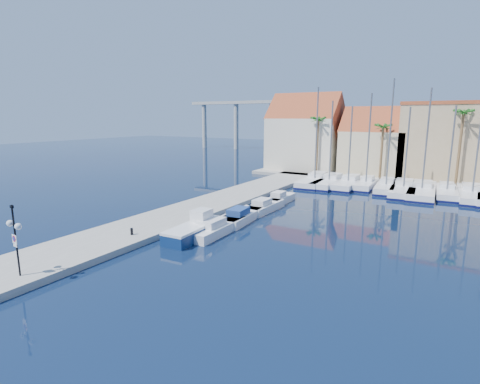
# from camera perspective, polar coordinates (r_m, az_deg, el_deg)

# --- Properties ---
(ground) EXTENTS (260.00, 260.00, 0.00)m
(ground) POSITION_cam_1_polar(r_m,az_deg,el_deg) (24.29, -9.49, -12.63)
(ground) COLOR black
(ground) RESTS_ON ground
(quay_west) EXTENTS (6.00, 77.00, 0.50)m
(quay_west) POSITION_cam_1_polar(r_m,az_deg,el_deg) (39.54, -6.81, -2.69)
(quay_west) COLOR gray
(quay_west) RESTS_ON ground
(shore_north) EXTENTS (54.00, 16.00, 0.50)m
(shore_north) POSITION_cam_1_polar(r_m,az_deg,el_deg) (65.61, 26.60, 1.80)
(shore_north) COLOR gray
(shore_north) RESTS_ON ground
(lamp_post) EXTENTS (1.47, 0.51, 4.35)m
(lamp_post) POSITION_cam_1_polar(r_m,az_deg,el_deg) (25.55, -31.13, -4.95)
(lamp_post) COLOR black
(lamp_post) RESTS_ON quay_west
(bollard) EXTENTS (0.22, 0.22, 0.55)m
(bollard) POSITION_cam_1_polar(r_m,az_deg,el_deg) (31.44, -16.17, -5.79)
(bollard) COLOR black
(bollard) RESTS_ON quay_west
(fishing_boat) EXTENTS (2.34, 6.20, 2.14)m
(fishing_boat) POSITION_cam_1_polar(r_m,az_deg,el_deg) (31.31, -6.89, -5.61)
(fishing_boat) COLOR navy
(fishing_boat) RESTS_ON ground
(motorboat_west_0) EXTENTS (2.40, 6.92, 1.40)m
(motorboat_west_0) POSITION_cam_1_polar(r_m,az_deg,el_deg) (32.25, -3.77, -5.42)
(motorboat_west_0) COLOR white
(motorboat_west_0) RESTS_ON ground
(motorboat_west_1) EXTENTS (2.64, 6.62, 1.40)m
(motorboat_west_1) POSITION_cam_1_polar(r_m,az_deg,el_deg) (35.80, 0.13, -3.68)
(motorboat_west_1) COLOR white
(motorboat_west_1) RESTS_ON ground
(motorboat_west_2) EXTENTS (1.96, 5.98, 1.40)m
(motorboat_west_2) POSITION_cam_1_polar(r_m,az_deg,el_deg) (39.68, 3.69, -2.20)
(motorboat_west_2) COLOR white
(motorboat_west_2) RESTS_ON ground
(motorboat_west_3) EXTENTS (1.76, 5.26, 1.40)m
(motorboat_west_3) POSITION_cam_1_polar(r_m,az_deg,el_deg) (43.60, 6.12, -1.00)
(motorboat_west_3) COLOR white
(motorboat_west_3) RESTS_ON ground
(sailboat_0) EXTENTS (3.94, 11.80, 13.91)m
(sailboat_0) POSITION_cam_1_polar(r_m,az_deg,el_deg) (56.64, 11.50, 1.78)
(sailboat_0) COLOR white
(sailboat_0) RESTS_ON ground
(sailboat_1) EXTENTS (2.95, 10.93, 11.98)m
(sailboat_1) POSITION_cam_1_polar(r_m,az_deg,el_deg) (55.85, 13.62, 1.54)
(sailboat_1) COLOR white
(sailboat_1) RESTS_ON ground
(sailboat_2) EXTENTS (2.79, 10.29, 11.20)m
(sailboat_2) POSITION_cam_1_polar(r_m,az_deg,el_deg) (55.39, 16.30, 1.32)
(sailboat_2) COLOR white
(sailboat_2) RESTS_ON ground
(sailboat_3) EXTENTS (2.46, 8.35, 12.90)m
(sailboat_3) POSITION_cam_1_polar(r_m,az_deg,el_deg) (55.16, 18.71, 1.20)
(sailboat_3) COLOR white
(sailboat_3) RESTS_ON ground
(sailboat_4) EXTENTS (3.23, 9.43, 14.59)m
(sailboat_4) POSITION_cam_1_polar(r_m,az_deg,el_deg) (54.10, 21.40, 0.83)
(sailboat_4) COLOR white
(sailboat_4) RESTS_ON ground
(sailboat_5) EXTENTS (3.91, 11.72, 11.03)m
(sailboat_5) POSITION_cam_1_polar(r_m,az_deg,el_deg) (53.44, 23.67, 0.44)
(sailboat_5) COLOR white
(sailboat_5) RESTS_ON ground
(sailboat_6) EXTENTS (3.70, 11.94, 13.26)m
(sailboat_6) POSITION_cam_1_polar(r_m,az_deg,el_deg) (53.15, 25.98, 0.21)
(sailboat_6) COLOR white
(sailboat_6) RESTS_ON ground
(sailboat_7) EXTENTS (3.10, 9.21, 11.14)m
(sailboat_7) POSITION_cam_1_polar(r_m,az_deg,el_deg) (53.56, 28.95, 0.03)
(sailboat_7) COLOR white
(sailboat_7) RESTS_ON ground
(sailboat_8) EXTENTS (3.59, 11.43, 12.74)m
(sailboat_8) POSITION_cam_1_polar(r_m,az_deg,el_deg) (53.71, 31.82, -0.25)
(sailboat_8) COLOR white
(sailboat_8) RESTS_ON ground
(building_0) EXTENTS (12.30, 9.00, 13.50)m
(building_0) POSITION_cam_1_polar(r_m,az_deg,el_deg) (68.40, 9.95, 8.47)
(building_0) COLOR beige
(building_0) RESTS_ON shore_north
(building_1) EXTENTS (10.30, 8.00, 11.00)m
(building_1) POSITION_cam_1_polar(r_m,az_deg,el_deg) (65.13, 19.87, 6.75)
(building_1) COLOR beige
(building_1) RESTS_ON shore_north
(building_2) EXTENTS (14.20, 10.20, 11.50)m
(building_2) POSITION_cam_1_polar(r_m,az_deg,el_deg) (64.86, 29.72, 6.77)
(building_2) COLOR tan
(building_2) RESTS_ON shore_north
(palm_0) EXTENTS (2.60, 2.60, 10.15)m
(palm_0) POSITION_cam_1_polar(r_m,az_deg,el_deg) (62.25, 11.83, 10.48)
(palm_0) COLOR brown
(palm_0) RESTS_ON shore_north
(palm_1) EXTENTS (2.60, 2.60, 9.15)m
(palm_1) POSITION_cam_1_polar(r_m,az_deg,el_deg) (59.72, 20.99, 9.04)
(palm_1) COLOR brown
(palm_1) RESTS_ON shore_north
(palm_2) EXTENTS (2.60, 2.60, 11.15)m
(palm_2) POSITION_cam_1_polar(r_m,az_deg,el_deg) (58.75, 30.89, 10.01)
(palm_2) COLOR brown
(palm_2) RESTS_ON shore_north
(viaduct) EXTENTS (48.00, 2.20, 14.45)m
(viaduct) POSITION_cam_1_polar(r_m,az_deg,el_deg) (112.39, 2.48, 11.62)
(viaduct) COLOR #9E9E99
(viaduct) RESTS_ON ground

